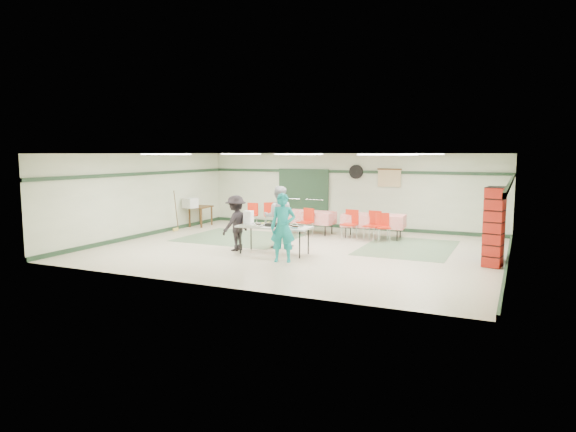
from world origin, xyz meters
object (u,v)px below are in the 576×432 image
at_px(volunteer_teal, 283,228).
at_px(chair_d, 307,219).
at_px(serving_table, 274,228).
at_px(crate_stack_blue_b, 495,237).
at_px(broom, 176,210).
at_px(dining_table_a, 373,220).
at_px(dining_table_b, 310,217).
at_px(chair_b, 351,221).
at_px(chair_c, 383,224).
at_px(volunteer_grey, 279,217).
at_px(crate_stack_blue_a, 496,224).
at_px(chair_loose_b, 252,213).
at_px(volunteer_dark, 236,223).
at_px(office_printer, 190,203).
at_px(chair_loose_a, 270,213).
at_px(printer_table, 201,209).
at_px(crate_stack_red, 494,227).
at_px(chair_a, 373,223).

bearing_deg(volunteer_teal, chair_d, 88.24).
distance_m(serving_table, crate_stack_blue_b, 5.64).
distance_m(volunteer_teal, broom, 6.35).
bearing_deg(dining_table_a, dining_table_b, 176.21).
bearing_deg(chair_b, dining_table_a, 51.40).
relative_size(volunteer_teal, chair_c, 1.96).
height_order(volunteer_grey, crate_stack_blue_a, crate_stack_blue_a).
distance_m(chair_loose_b, broom, 2.69).
height_order(volunteer_dark, office_printer, volunteer_dark).
bearing_deg(chair_loose_b, crate_stack_blue_b, -17.07).
bearing_deg(office_printer, volunteer_grey, -10.45).
bearing_deg(volunteer_grey, office_printer, -45.51).
distance_m(dining_table_a, chair_d, 2.15).
height_order(chair_c, chair_loose_b, chair_loose_b).
relative_size(crate_stack_blue_a, office_printer, 4.15).
xyz_separation_m(chair_loose_a, crate_stack_blue_b, (7.68, -2.78, 0.06)).
bearing_deg(chair_d, crate_stack_blue_a, 2.30).
distance_m(dining_table_b, printer_table, 4.37).
bearing_deg(broom, crate_stack_red, 3.99).
height_order(chair_a, chair_b, chair_b).
bearing_deg(dining_table_b, chair_c, -8.43).
distance_m(chair_c, printer_table, 7.04).
relative_size(dining_table_a, chair_loose_b, 2.21).
bearing_deg(chair_loose_b, chair_loose_a, 15.96).
height_order(volunteer_dark, chair_b, volunteer_dark).
xyz_separation_m(chair_loose_b, printer_table, (-1.96, -0.37, 0.09)).
relative_size(chair_a, chair_c, 1.06).
relative_size(chair_b, printer_table, 0.95).
xyz_separation_m(chair_b, crate_stack_blue_a, (4.32, -1.52, 0.37)).
bearing_deg(crate_stack_blue_b, broom, 175.34).
bearing_deg(chair_a, chair_b, -166.66).
height_order(chair_c, chair_loose_a, chair_loose_a).
distance_m(volunteer_grey, chair_a, 3.15).
bearing_deg(chair_d, chair_b, 17.11).
height_order(serving_table, volunteer_dark, volunteer_dark).
height_order(dining_table_b, chair_b, chair_b).
bearing_deg(chair_loose_b, serving_table, -53.93).
height_order(serving_table, crate_stack_blue_b, crate_stack_blue_b).
xyz_separation_m(serving_table, chair_c, (2.19, 3.12, -0.18)).
distance_m(volunteer_grey, dining_table_a, 3.49).
relative_size(volunteer_teal, dining_table_a, 0.86).
relative_size(volunteer_grey, office_printer, 3.93).
relative_size(volunteer_grey, chair_c, 2.02).
bearing_deg(crate_stack_blue_b, dining_table_a, 148.37).
height_order(volunteer_grey, broom, volunteer_grey).
relative_size(volunteer_grey, broom, 1.27).
distance_m(chair_a, crate_stack_red, 4.33).
relative_size(volunteer_dark, crate_stack_blue_b, 1.22).
bearing_deg(serving_table, chair_loose_b, 123.72).
distance_m(volunteer_teal, chair_loose_a, 5.76).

